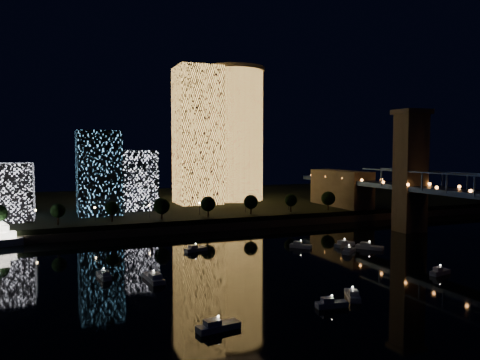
% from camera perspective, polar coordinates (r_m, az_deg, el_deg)
% --- Properties ---
extents(ground, '(520.00, 520.00, 0.00)m').
position_cam_1_polar(ground, '(128.69, 12.84, -11.55)').
color(ground, black).
rests_on(ground, ground).
extents(far_bank, '(420.00, 160.00, 5.00)m').
position_cam_1_polar(far_bank, '(273.26, -6.53, -2.85)').
color(far_bank, black).
rests_on(far_bank, ground).
extents(seawall, '(420.00, 6.00, 3.00)m').
position_cam_1_polar(seawall, '(199.83, -0.65, -5.54)').
color(seawall, '#6B5E4C').
rests_on(seawall, ground).
extents(tower_cylindrical, '(34.00, 34.00, 74.51)m').
position_cam_1_polar(tower_cylindrical, '(265.68, -0.67, 5.61)').
color(tower_cylindrical, '#FFB651').
rests_on(tower_cylindrical, far_bank).
extents(tower_rectangular, '(22.65, 22.65, 72.08)m').
position_cam_1_polar(tower_rectangular, '(250.10, -5.20, 5.40)').
color(tower_rectangular, '#FFB651').
rests_on(tower_rectangular, far_bank).
extents(midrise_blocks, '(98.35, 44.41, 36.96)m').
position_cam_1_polar(midrise_blocks, '(223.13, -22.19, -0.03)').
color(midrise_blocks, white).
rests_on(midrise_blocks, far_bank).
extents(motorboats, '(125.48, 71.19, 2.78)m').
position_cam_1_polar(motorboats, '(137.66, 7.96, -10.13)').
color(motorboats, silver).
rests_on(motorboats, ground).
extents(esplanade_trees, '(166.61, 6.82, 8.91)m').
position_cam_1_polar(esplanade_trees, '(196.32, -8.82, -3.11)').
color(esplanade_trees, black).
rests_on(esplanade_trees, far_bank).
extents(street_lamps, '(132.70, 0.70, 5.65)m').
position_cam_1_polar(street_lamps, '(201.03, -10.99, -3.39)').
color(street_lamps, black).
rests_on(street_lamps, far_bank).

